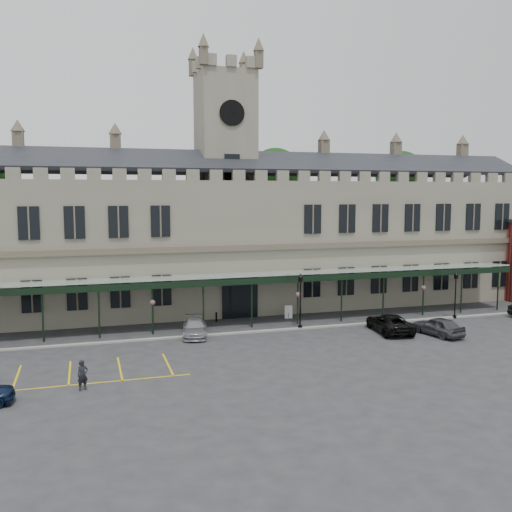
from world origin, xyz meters
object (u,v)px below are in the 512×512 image
object	(u,v)px
car_van	(389,323)
person_a	(83,375)
lamp_post_right	(456,291)
car_taxi	(195,328)
station_building	(226,240)
sign_board	(289,312)
car_right_a	(438,326)
lamp_post_mid	(300,296)
traffic_cone	(407,330)
clock_tower	(225,170)

from	to	relation	value
car_van	person_a	distance (m)	24.18
lamp_post_right	car_taxi	size ratio (longest dim) A/B	0.93
person_a	station_building	bearing A→B (deg)	33.83
station_building	sign_board	world-z (taller)	station_building
station_building	lamp_post_right	world-z (taller)	station_building
car_right_a	lamp_post_mid	bearing A→B (deg)	-41.42
lamp_post_right	car_van	world-z (taller)	lamp_post_right
lamp_post_right	car_van	bearing A→B (deg)	-160.68
car_right_a	car_van	bearing A→B (deg)	-46.71
car_taxi	station_building	bearing A→B (deg)	74.28
station_building	person_a	bearing A→B (deg)	-122.98
lamp_post_mid	person_a	xyz separation A→B (m)	(-16.79, -10.00, -1.83)
lamp_post_mid	car_right_a	xyz separation A→B (m)	(9.41, -5.05, -1.96)
station_building	lamp_post_mid	size ratio (longest dim) A/B	13.23
sign_board	car_taxi	size ratio (longest dim) A/B	0.26
station_building	traffic_cone	xyz separation A→B (m)	(10.96, -14.31, -6.12)
traffic_cone	station_building	bearing A→B (deg)	127.44
sign_board	car_taxi	world-z (taller)	car_taxi
car_taxi	sign_board	bearing A→B (deg)	33.04
lamp_post_right	traffic_cone	bearing A→B (deg)	-151.95
car_van	person_a	xyz separation A→B (m)	(-23.15, -6.97, 0.13)
clock_tower	sign_board	bearing A→B (deg)	-58.41
lamp_post_right	person_a	xyz separation A→B (m)	(-31.21, -9.79, -1.59)
clock_tower	car_taxi	distance (m)	16.93
lamp_post_mid	traffic_cone	world-z (taller)	lamp_post_mid
lamp_post_mid	car_van	xyz separation A→B (m)	(6.36, -3.03, -1.97)
lamp_post_right	car_right_a	xyz separation A→B (m)	(-5.01, -4.85, -1.71)
station_building	car_van	xyz separation A→B (m)	(9.95, -13.37, -5.74)
lamp_post_right	person_a	distance (m)	32.75
lamp_post_mid	lamp_post_right	bearing A→B (deg)	-0.82
car_taxi	person_a	size ratio (longest dim) A/B	2.59
station_building	person_a	distance (m)	24.89
traffic_cone	car_taxi	xyz separation A→B (m)	(-15.96, 4.09, 0.29)
car_right_a	station_building	bearing A→B (deg)	-63.00
clock_tower	car_van	bearing A→B (deg)	-53.52
car_taxi	car_right_a	world-z (taller)	car_right_a
car_van	person_a	world-z (taller)	person_a
lamp_post_mid	traffic_cone	xyz separation A→B (m)	(7.36, -3.97, -2.34)
station_building	clock_tower	xyz separation A→B (m)	(0.00, 0.09, 6.64)
clock_tower	lamp_post_right	size ratio (longest dim) A/B	6.02
lamp_post_mid	car_taxi	distance (m)	8.83
clock_tower	person_a	world-z (taller)	clock_tower
car_taxi	car_right_a	bearing A→B (deg)	-5.68
traffic_cone	car_van	world-z (taller)	car_van
person_a	sign_board	bearing A→B (deg)	15.71
lamp_post_mid	car_taxi	size ratio (longest dim) A/B	1.02
lamp_post_mid	person_a	size ratio (longest dim) A/B	2.65
lamp_post_mid	car_van	distance (m)	7.32
lamp_post_mid	traffic_cone	distance (m)	8.69
lamp_post_mid	car_right_a	world-z (taller)	lamp_post_mid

